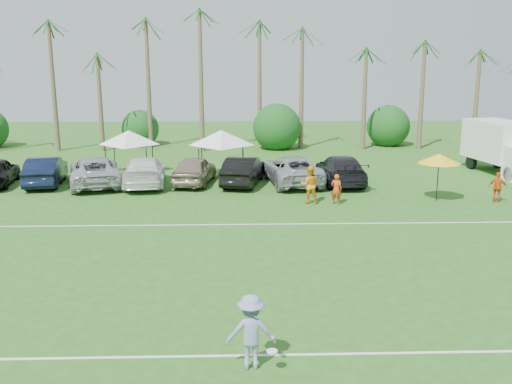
{
  "coord_description": "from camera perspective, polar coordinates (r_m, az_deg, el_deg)",
  "views": [
    {
      "loc": [
        2.72,
        -11.29,
        7.38
      ],
      "look_at": [
        3.5,
        13.73,
        1.6
      ],
      "focal_mm": 40.0,
      "sensor_mm": 36.0,
      "label": 1
    }
  ],
  "objects": [
    {
      "name": "field_lines",
      "position": [
        20.83,
        -9.26,
        -7.91
      ],
      "size": [
        80.0,
        12.1,
        0.01
      ],
      "color": "white",
      "rests_on": "ground"
    },
    {
      "name": "palm_tree_1",
      "position": [
        53.1,
        -24.23,
        12.95
      ],
      "size": [
        2.4,
        2.4,
        9.9
      ],
      "color": "brown",
      "rests_on": "ground"
    },
    {
      "name": "palm_tree_2",
      "position": [
        51.47,
        -19.01,
        14.36
      ],
      "size": [
        2.4,
        2.4,
        10.9
      ],
      "color": "brown",
      "rests_on": "ground"
    },
    {
      "name": "palm_tree_3",
      "position": [
        50.51,
        -14.58,
        15.65
      ],
      "size": [
        2.4,
        2.4,
        11.9
      ],
      "color": "brown",
      "rests_on": "ground"
    },
    {
      "name": "palm_tree_4",
      "position": [
        49.74,
        -9.79,
        12.94
      ],
      "size": [
        2.4,
        2.4,
        8.9
      ],
      "color": "brown",
      "rests_on": "ground"
    },
    {
      "name": "palm_tree_5",
      "position": [
        49.37,
        -5.09,
        14.08
      ],
      "size": [
        2.4,
        2.4,
        9.9
      ],
      "color": "brown",
      "rests_on": "ground"
    },
    {
      "name": "palm_tree_6",
      "position": [
        49.34,
        -0.3,
        15.13
      ],
      "size": [
        2.4,
        2.4,
        10.9
      ],
      "color": "brown",
      "rests_on": "ground"
    },
    {
      "name": "palm_tree_7",
      "position": [
        49.64,
        4.51,
        16.06
      ],
      "size": [
        2.4,
        2.4,
        11.9
      ],
      "color": "brown",
      "rests_on": "ground"
    },
    {
      "name": "palm_tree_8",
      "position": [
        50.35,
        10.27,
        12.92
      ],
      "size": [
        2.4,
        2.4,
        8.9
      ],
      "color": "brown",
      "rests_on": "ground"
    },
    {
      "name": "palm_tree_9",
      "position": [
        51.61,
        15.9,
        13.6
      ],
      "size": [
        2.4,
        2.4,
        9.9
      ],
      "color": "brown",
      "rests_on": "ground"
    },
    {
      "name": "palm_tree_10",
      "position": [
        53.33,
        21.25,
        14.12
      ],
      "size": [
        2.4,
        2.4,
        10.9
      ],
      "color": "brown",
      "rests_on": "ground"
    },
    {
      "name": "bush_tree_1",
      "position": [
        51.34,
        -11.62,
        6.5
      ],
      "size": [
        4.0,
        4.0,
        4.0
      ],
      "color": "brown",
      "rests_on": "ground"
    },
    {
      "name": "bush_tree_2",
      "position": [
        50.7,
        1.96,
        6.67
      ],
      "size": [
        4.0,
        4.0,
        4.0
      ],
      "color": "brown",
      "rests_on": "ground"
    },
    {
      "name": "bush_tree_3",
      "position": [
        52.31,
        13.03,
        6.54
      ],
      "size": [
        4.0,
        4.0,
        4.0
      ],
      "color": "brown",
      "rests_on": "ground"
    },
    {
      "name": "sideline_player_a",
      "position": [
        30.18,
        8.04,
        0.29
      ],
      "size": [
        0.69,
        0.57,
        1.61
      ],
      "primitive_type": "imported",
      "rotation": [
        0.0,
        0.0,
        2.77
      ],
      "color": "#D04917",
      "rests_on": "ground"
    },
    {
      "name": "sideline_player_b",
      "position": [
        30.17,
        5.4,
        0.73
      ],
      "size": [
        1.03,
        0.84,
        1.99
      ],
      "primitive_type": "imported",
      "rotation": [
        0.0,
        0.0,
        3.05
      ],
      "color": "orange",
      "rests_on": "ground"
    },
    {
      "name": "sideline_player_c",
      "position": [
        32.85,
        23.02,
        0.43
      ],
      "size": [
        1.04,
        0.75,
        1.63
      ],
      "primitive_type": "imported",
      "rotation": [
        0.0,
        0.0,
        2.73
      ],
      "color": "#DC5718",
      "rests_on": "ground"
    },
    {
      "name": "box_truck",
      "position": [
        41.22,
        23.61,
        4.18
      ],
      "size": [
        3.53,
        6.95,
        3.42
      ],
      "rotation": [
        0.0,
        0.0,
        0.16
      ],
      "color": "white",
      "rests_on": "ground"
    },
    {
      "name": "canopy_tent_left",
      "position": [
        39.11,
        -12.62,
        6.02
      ],
      "size": [
        4.09,
        4.09,
        3.32
      ],
      "color": "black",
      "rests_on": "ground"
    },
    {
      "name": "canopy_tent_right",
      "position": [
        37.19,
        -3.49,
        6.2
      ],
      "size": [
        4.31,
        4.31,
        3.49
      ],
      "color": "black",
      "rests_on": "ground"
    },
    {
      "name": "market_umbrella",
      "position": [
        31.82,
        17.85,
        3.19
      ],
      "size": [
        2.3,
        2.3,
        2.56
      ],
      "color": "black",
      "rests_on": "ground"
    },
    {
      "name": "frisbee_player",
      "position": [
        14.27,
        -0.51,
        -13.79
      ],
      "size": [
        1.25,
        0.81,
        1.89
      ],
      "rotation": [
        0.0,
        0.0,
        3.17
      ],
      "color": "#828AB8",
      "rests_on": "ground"
    },
    {
      "name": "parked_car_1",
      "position": [
        36.84,
        -20.28,
        2.0
      ],
      "size": [
        2.51,
        5.43,
        1.72
      ],
      "primitive_type": "imported",
      "rotation": [
        0.0,
        0.0,
        3.28
      ],
      "color": "#101833",
      "rests_on": "ground"
    },
    {
      "name": "parked_car_2",
      "position": [
        35.79,
        -15.83,
        2.01
      ],
      "size": [
        4.41,
        6.74,
        1.72
      ],
      "primitive_type": "imported",
      "rotation": [
        0.0,
        0.0,
        3.41
      ],
      "color": "#A9ABB0",
      "rests_on": "ground"
    },
    {
      "name": "parked_car_3",
      "position": [
        35.1,
        -11.11,
        2.06
      ],
      "size": [
        3.04,
        6.17,
        1.72
      ],
      "primitive_type": "imported",
      "rotation": [
        0.0,
        0.0,
        3.25
      ],
      "color": "white",
      "rests_on": "ground"
    },
    {
      "name": "parked_car_4",
      "position": [
        35.08,
        -6.18,
        2.22
      ],
      "size": [
        2.75,
        5.3,
        1.72
      ],
      "primitive_type": "imported",
      "rotation": [
        0.0,
        0.0,
        3.0
      ],
      "color": "gray",
      "rests_on": "ground"
    },
    {
      "name": "parked_car_5",
      "position": [
        34.66,
        -1.28,
        2.16
      ],
      "size": [
        2.87,
        5.5,
        1.72
      ],
      "primitive_type": "imported",
      "rotation": [
        0.0,
        0.0,
        2.93
      ],
      "color": "black",
      "rests_on": "ground"
    },
    {
      "name": "parked_car_6",
      "position": [
        34.97,
        3.64,
        2.24
      ],
      "size": [
        3.67,
        6.54,
        1.72
      ],
      "primitive_type": "imported",
      "rotation": [
        0.0,
        0.0,
        3.28
      ],
      "color": "#9BA0A5",
      "rests_on": "ground"
    },
    {
      "name": "parked_car_7",
      "position": [
        35.42,
        8.47,
        2.26
      ],
      "size": [
        2.55,
        6.0,
        1.72
      ],
      "primitive_type": "imported",
      "rotation": [
        0.0,
        0.0,
        3.16
      ],
      "color": "black",
      "rests_on": "ground"
    }
  ]
}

